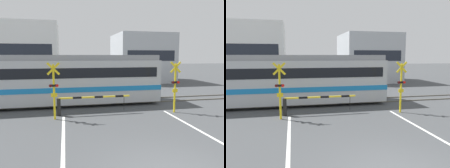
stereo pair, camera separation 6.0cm
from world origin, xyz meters
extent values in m
cube|color=#5B564C|center=(0.00, 9.38, 0.04)|extent=(50.00, 0.10, 0.08)
cube|color=#5B564C|center=(0.00, 10.82, 0.04)|extent=(50.00, 0.10, 0.08)
cube|color=white|center=(-3.01, 1.44, 0.00)|extent=(0.14, 10.87, 0.01)
cube|color=#B7BCC1|center=(-4.81, 10.10, 1.64)|extent=(16.73, 2.97, 2.82)
cube|color=gray|center=(-4.81, 10.10, 3.23)|extent=(16.57, 2.61, 0.36)
cube|color=#197AC6|center=(-4.81, 10.10, 1.22)|extent=(16.75, 3.03, 0.32)
cube|color=black|center=(-4.81, 10.10, 2.28)|extent=(16.07, 3.02, 0.64)
cylinder|color=black|center=(0.38, 9.38, 0.38)|extent=(0.76, 0.12, 0.76)
cylinder|color=black|center=(0.38, 10.82, 0.38)|extent=(0.76, 0.12, 0.76)
cube|color=black|center=(-3.26, 7.17, 0.49)|extent=(0.20, 0.20, 0.98)
cube|color=yellow|center=(-1.20, 7.17, 0.99)|extent=(4.13, 0.09, 0.09)
cube|color=black|center=(-2.23, 7.17, 0.99)|extent=(0.50, 0.10, 0.10)
cube|color=black|center=(-0.99, 7.17, 0.99)|extent=(0.50, 0.10, 0.10)
cube|color=black|center=(0.25, 7.17, 0.99)|extent=(0.50, 0.10, 0.10)
cylinder|color=black|center=(0.53, 7.17, 0.54)|extent=(0.02, 0.02, 0.79)
cube|color=black|center=(3.26, 12.97, 0.49)|extent=(0.20, 0.20, 0.98)
cube|color=yellow|center=(1.20, 12.97, 0.99)|extent=(4.13, 0.09, 0.09)
cube|color=black|center=(2.23, 12.97, 0.99)|extent=(0.50, 0.10, 0.10)
cube|color=black|center=(0.99, 12.97, 0.99)|extent=(0.50, 0.10, 0.10)
cube|color=black|center=(-0.25, 12.97, 0.99)|extent=(0.50, 0.10, 0.10)
cylinder|color=black|center=(-0.53, 12.97, 0.54)|extent=(0.02, 0.02, 0.79)
cylinder|color=yellow|center=(-3.46, 6.49, 1.47)|extent=(0.11, 0.11, 2.93)
cube|color=yellow|center=(-3.46, 6.49, 2.70)|extent=(0.68, 0.04, 0.68)
cube|color=yellow|center=(-3.46, 6.49, 2.70)|extent=(0.68, 0.04, 0.68)
cube|color=black|center=(-3.46, 6.49, 1.82)|extent=(0.44, 0.12, 0.12)
cylinder|color=#4C0C0C|center=(-3.63, 6.41, 1.82)|extent=(0.15, 0.03, 0.15)
cylinder|color=red|center=(-3.29, 6.41, 1.82)|extent=(0.15, 0.03, 0.15)
cube|color=yellow|center=(-3.46, 6.47, 1.32)|extent=(0.32, 0.03, 0.20)
cylinder|color=yellow|center=(3.46, 6.49, 1.47)|extent=(0.11, 0.11, 2.93)
cube|color=yellow|center=(3.46, 6.49, 2.70)|extent=(0.68, 0.04, 0.68)
cube|color=yellow|center=(3.46, 6.49, 2.70)|extent=(0.68, 0.04, 0.68)
cube|color=black|center=(3.46, 6.49, 1.82)|extent=(0.44, 0.12, 0.12)
cylinder|color=#4C0C0C|center=(3.29, 6.41, 1.82)|extent=(0.15, 0.03, 0.15)
cylinder|color=red|center=(3.63, 6.41, 1.82)|extent=(0.15, 0.03, 0.15)
cube|color=yellow|center=(3.46, 6.47, 1.32)|extent=(0.32, 0.03, 0.20)
cylinder|color=#33384C|center=(0.64, 15.40, 0.39)|extent=(0.13, 0.13, 0.78)
cylinder|color=#33384C|center=(0.78, 15.40, 0.39)|extent=(0.13, 0.13, 0.78)
cube|color=maroon|center=(0.71, 15.40, 1.08)|extent=(0.38, 0.22, 0.61)
sphere|color=#997056|center=(0.71, 15.40, 1.50)|extent=(0.21, 0.21, 0.21)
cube|color=white|center=(-6.98, 22.49, 3.54)|extent=(6.75, 6.96, 7.07)
cube|color=#1E232D|center=(-6.98, 19.00, 3.89)|extent=(5.67, 0.03, 1.41)
cube|color=#B2B7BC|center=(7.10, 22.49, 3.07)|extent=(6.98, 6.96, 6.14)
cube|color=#1E232D|center=(7.10, 19.00, 3.38)|extent=(5.87, 0.03, 1.23)
camera|label=1|loc=(-2.86, -5.19, 3.36)|focal=35.00mm
camera|label=2|loc=(-2.81, -5.20, 3.36)|focal=35.00mm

